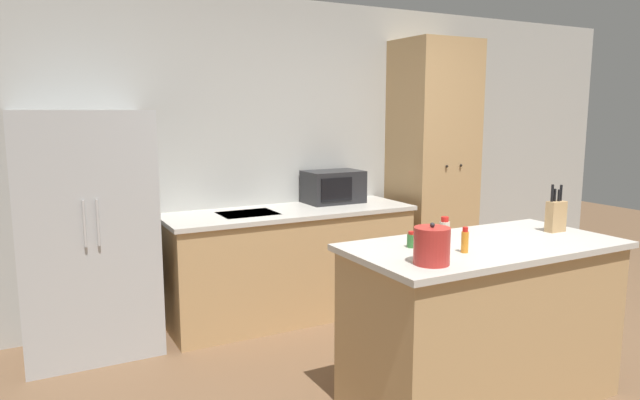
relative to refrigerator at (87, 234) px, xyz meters
The scene contains 12 objects.
wall_back 2.00m from the refrigerator, 10.23° to the left, with size 7.20×0.06×2.60m.
refrigerator is the anchor object (origin of this frame).
back_counter 1.58m from the refrigerator, ahead, with size 2.04×0.69×0.89m.
pantry_cabinet 3.03m from the refrigerator, ahead, with size 0.67×0.60×2.31m.
kitchen_island 2.65m from the refrigerator, 43.00° to the right, with size 1.60×0.79×0.94m.
microwave 2.03m from the refrigerator, ahead, with size 0.49×0.33×0.28m.
knife_block 3.09m from the refrigerator, 34.96° to the right, with size 0.12×0.06×0.30m.
spice_bottle_tall_dark 2.41m from the refrigerator, 44.82° to the right, with size 0.06×0.06×0.15m.
spice_bottle_short_red 2.54m from the refrigerator, 48.83° to the right, with size 0.04×0.04×0.14m.
spice_bottle_amber_oil 2.33m from the refrigerator, 50.98° to the right, with size 0.06×0.06×0.09m.
spice_bottle_green_herb 2.25m from the refrigerator, 48.41° to the right, with size 0.05×0.05×0.09m.
kettle 2.43m from the refrigerator, 55.69° to the right, with size 0.18×0.18×0.21m.
Camera 1 is at (-2.30, -2.15, 1.68)m, focal length 32.00 mm.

